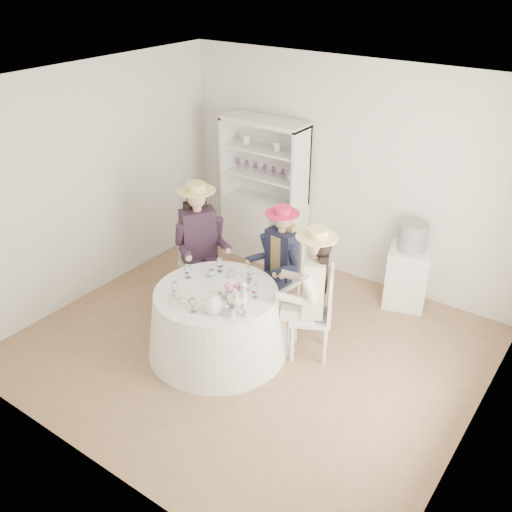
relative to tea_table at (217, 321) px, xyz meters
The scene contains 23 objects.
ground 0.50m from the tea_table, 43.51° to the left, with size 4.50×4.50×0.00m, color #846042.
ceiling 2.37m from the tea_table, 43.51° to the left, with size 4.50×4.50×0.00m, color white.
wall_back 2.46m from the tea_table, 83.61° to the left, with size 4.50×4.50×0.00m, color silver.
wall_front 2.04m from the tea_table, 81.91° to the right, with size 4.50×4.50×0.00m, color silver.
wall_left 2.25m from the tea_table, behind, with size 4.50×4.50×0.00m, color silver.
wall_right 2.70m from the tea_table, ahead, with size 4.50×4.50×0.00m, color silver.
tea_table is the anchor object (origin of this frame).
hutch 2.18m from the tea_table, 111.50° to the left, with size 1.21×0.65×1.90m.
side_table 2.34m from the tea_table, 57.99° to the left, with size 0.46×0.46×0.72m, color silver.
hatbox 2.40m from the tea_table, 57.99° to the left, with size 0.32×0.32×0.32m, color black.
guest_left 1.07m from the tea_table, 140.16° to the left, with size 0.64×0.60×1.50m.
guest_mid 1.03m from the tea_table, 81.20° to the left, with size 0.50×0.52×1.33m.
guest_right 1.05m from the tea_table, 32.05° to the left, with size 0.61×0.55×1.44m.
spare_chair 1.48m from the tea_table, 95.76° to the left, with size 0.58×0.58×1.00m.
teacup_a 0.50m from the tea_table, 138.37° to the left, with size 0.09×0.09×0.07m, color white.
teacup_b 0.50m from the tea_table, 100.59° to the left, with size 0.07×0.07×0.06m, color white.
teacup_c 0.51m from the tea_table, 42.64° to the left, with size 0.09×0.09×0.07m, color white.
flower_bowl 0.45m from the tea_table, ahead, with size 0.22×0.22×0.05m, color white.
flower_arrangement 0.51m from the tea_table, ahead, with size 0.20×0.20×0.08m.
table_teapot 0.58m from the tea_table, 53.95° to the right, with size 0.27×0.19×0.20m.
sandwich_plate 0.51m from the tea_table, 114.04° to the right, with size 0.28×0.28×0.06m.
cupcake_stand 0.64m from the tea_table, 24.05° to the right, with size 0.26×0.26×0.25m.
stemware_set 0.44m from the tea_table, ahead, with size 0.87×0.87×0.15m.
Camera 1 is at (2.88, -3.94, 3.73)m, focal length 40.00 mm.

